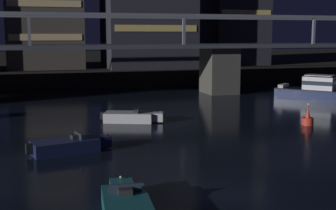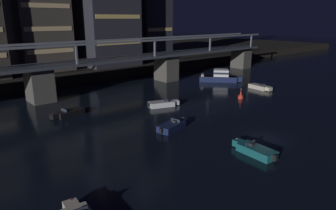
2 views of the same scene
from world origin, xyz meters
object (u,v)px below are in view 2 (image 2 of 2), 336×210
tower_central (106,3)px  speedboat_near_center (173,126)px  river_bridge (112,68)px  speedboat_mid_center (260,87)px  tower_west_tall (36,17)px  speedboat_mid_left (255,150)px  speedboat_mid_right (163,104)px  cabin_cruiser_near_left (220,77)px  channel_buoy (241,96)px  speedboat_near_right (68,113)px

tower_central → speedboat_near_center: bearing=-109.9°
river_bridge → speedboat_mid_center: 29.01m
tower_west_tall → speedboat_mid_center: bearing=-54.3°
river_bridge → speedboat_mid_center: (21.81, -18.75, -3.82)m
speedboat_near_center → speedboat_mid_left: 11.01m
speedboat_near_center → speedboat_mid_right: bearing=56.9°
cabin_cruiser_near_left → speedboat_mid_center: (0.17, -10.02, -0.64)m
speedboat_near_center → channel_buoy: 19.14m
tower_west_tall → speedboat_near_right: tower_west_tall is taller
speedboat_near_center → tower_west_tall: bearing=90.4°
river_bridge → speedboat_mid_right: bearing=-91.3°
speedboat_mid_left → tower_west_tall: bearing=91.9°
cabin_cruiser_near_left → speedboat_mid_left: bearing=-134.7°
tower_central → speedboat_near_center: 45.91m
river_bridge → tower_west_tall: bearing=107.1°
speedboat_mid_center → speedboat_mid_left: bearing=-148.1°
tower_west_tall → speedboat_near_right: 34.51m
speedboat_mid_center → channel_buoy: channel_buoy is taller
river_bridge → speedboat_near_center: 25.25m
channel_buoy → tower_central: bearing=96.6°
cabin_cruiser_near_left → speedboat_mid_right: (-21.99, -6.87, -0.64)m
tower_west_tall → speedboat_near_right: bearing=-103.3°
speedboat_mid_left → speedboat_mid_center: same height
cabin_cruiser_near_left → speedboat_near_right: 35.28m
tower_central → channel_buoy: tower_central is taller
speedboat_mid_right → channel_buoy: bearing=-21.3°
tower_central → speedboat_near_center: (-14.57, -40.34, -16.37)m
tower_west_tall → speedboat_mid_right: size_ratio=4.57×
channel_buoy → speedboat_mid_center: bearing=12.6°
speedboat_mid_left → speedboat_mid_center: size_ratio=1.00×
river_bridge → speedboat_mid_center: bearing=-40.7°
river_bridge → tower_west_tall: size_ratio=3.79×
tower_central → speedboat_mid_left: size_ratio=5.64×
speedboat_near_center → river_bridge: bearing=76.1°
tower_central → river_bridge: bearing=-118.1°
tower_west_tall → cabin_cruiser_near_left: 42.32m
speedboat_mid_left → speedboat_mid_right: bearing=78.1°
cabin_cruiser_near_left → speedboat_near_center: (-27.61, -15.50, -0.64)m
tower_west_tall → speedboat_mid_center: 50.02m
speedboat_mid_right → speedboat_near_center: bearing=-123.1°
speedboat_near_center → speedboat_mid_center: size_ratio=1.00×
tower_central → speedboat_near_center: size_ratio=5.66×
tower_central → speedboat_mid_center: tower_central is taller
speedboat_near_right → speedboat_mid_center: same height
speedboat_mid_center → channel_buoy: 9.19m
speedboat_near_right → channel_buoy: 28.33m
speedboat_near_center → speedboat_near_right: 15.64m
cabin_cruiser_near_left → channel_buoy: size_ratio=4.68×
tower_central → speedboat_near_center: tower_central is taller
cabin_cruiser_near_left → speedboat_mid_center: 10.04m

